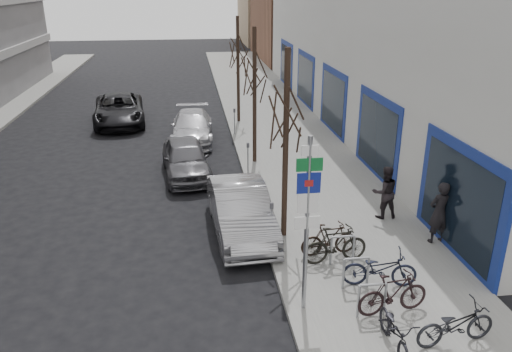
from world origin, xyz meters
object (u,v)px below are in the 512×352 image
object	(u,v)px
parked_car_back	(192,127)
pedestrian_near	(439,213)
tree_mid	(255,64)
parked_car_mid	(186,158)
bike_far_inner	(329,239)
meter_back	(234,119)
bike_rack	(356,269)
bike_mid_inner	(336,244)
tree_near	(287,101)
meter_front	(272,219)
highway_sign_pole	(307,215)
tree_far	(238,45)
bike_near_left	(395,328)
meter_mid	(248,156)
bike_near_right	(393,293)
bike_far_curb	(456,321)
bike_mid_curb	(380,266)
pedestrian_far	(385,192)
parked_car_front	(241,210)
lane_car	(119,109)

from	to	relation	value
parked_car_back	pedestrian_near	distance (m)	13.04
tree_mid	parked_car_mid	distance (m)	4.49
bike_far_inner	meter_back	bearing A→B (deg)	2.64
bike_rack	bike_mid_inner	world-z (taller)	bike_mid_inner
tree_near	meter_front	world-z (taller)	tree_near
highway_sign_pole	parked_car_mid	distance (m)	9.62
tree_far	bike_near_left	bearing A→B (deg)	-85.96
bike_near_left	pedestrian_near	size ratio (longest dim) A/B	0.91
meter_mid	bike_mid_inner	world-z (taller)	meter_mid
bike_near_right	parked_car_mid	bearing A→B (deg)	17.95
bike_mid_inner	bike_far_curb	xyz separation A→B (m)	(1.51, -3.39, 0.00)
bike_rack	tree_mid	world-z (taller)	tree_mid
meter_front	bike_mid_inner	distance (m)	1.93
bike_mid_inner	bike_far_curb	world-z (taller)	bike_far_curb
bike_near_right	bike_mid_curb	bearing A→B (deg)	-12.71
bike_mid_inner	pedestrian_far	xyz separation A→B (m)	(2.26, 2.45, 0.32)
tree_mid	parked_car_front	world-z (taller)	tree_mid
meter_mid	bike_far_curb	bearing A→B (deg)	-73.41
pedestrian_near	meter_front	bearing A→B (deg)	-14.32
bike_far_curb	parked_car_mid	world-z (taller)	parked_car_mid
bike_rack	tree_far	bearing A→B (deg)	94.32
bike_near_right	pedestrian_far	xyz separation A→B (m)	(1.61, 4.72, 0.34)
tree_mid	meter_mid	distance (m)	3.55
tree_mid	bike_far_curb	world-z (taller)	tree_mid
meter_mid	meter_back	bearing A→B (deg)	90.00
parked_car_mid	tree_near	bearing A→B (deg)	-69.05
parked_car_mid	parked_car_back	xyz separation A→B (m)	(0.31, 4.61, -0.03)
pedestrian_far	bike_rack	bearing A→B (deg)	57.62
tree_near	bike_near_right	size ratio (longest dim) A/B	3.26
tree_far	meter_mid	world-z (taller)	tree_far
bike_rack	bike_far_curb	size ratio (longest dim) A/B	1.30
bike_mid_inner	bike_far_inner	xyz separation A→B (m)	(-0.06, 0.41, -0.05)
bike_far_inner	meter_front	bearing A→B (deg)	56.98
parked_car_back	meter_back	bearing A→B (deg)	10.35
highway_sign_pole	tree_far	distance (m)	16.59
tree_far	highway_sign_pole	bearing A→B (deg)	-90.69
bike_far_curb	parked_car_front	distance (m)	6.78
meter_front	parked_car_mid	bearing A→B (deg)	111.10
bike_rack	bike_near_left	bearing A→B (deg)	-87.93
bike_far_curb	highway_sign_pole	bearing A→B (deg)	53.27
highway_sign_pole	bike_far_curb	xyz separation A→B (m)	(2.76, -1.58, -1.78)
tree_mid	parked_car_back	bearing A→B (deg)	123.99
tree_far	bike_mid_curb	xyz separation A→B (m)	(1.80, -15.88, -3.41)
meter_back	lane_car	distance (m)	6.75
bike_far_inner	bike_mid_inner	bearing A→B (deg)	-176.15
bike_mid_inner	parked_car_mid	bearing A→B (deg)	22.37
highway_sign_pole	meter_front	distance (m)	3.39
bike_near_right	bike_far_inner	bearing A→B (deg)	7.60
bike_rack	highway_sign_pole	bearing A→B (deg)	-156.41
meter_back	bike_mid_curb	xyz separation A→B (m)	(2.25, -13.38, -0.22)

